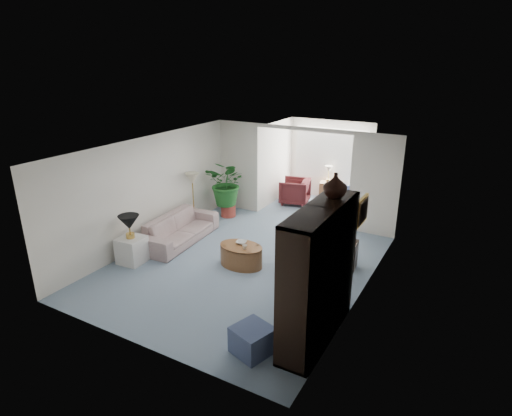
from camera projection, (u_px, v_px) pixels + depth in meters
The scene contains 26 objects.
floor at pixel (242, 265), 8.91m from camera, with size 6.00×6.00×0.00m, color #859CAF.
sunroom_floor at pixel (315, 208), 12.28m from camera, with size 2.60×2.60×0.00m, color #859CAF.
back_pier_left at pixel (239, 166), 11.82m from camera, with size 1.20×0.12×2.50m, color white.
back_pier_right at pixel (374, 186), 10.08m from camera, with size 1.20×0.12×2.50m, color white.
back_header at pixel (303, 129), 10.54m from camera, with size 2.60×0.12×0.10m, color white.
window_pane at pixel (330, 154), 12.69m from camera, with size 2.20×0.02×1.50m, color white.
window_blinds at pixel (330, 154), 12.66m from camera, with size 2.20×0.02×1.50m, color white.
framed_picture at pixel (363, 211), 7.12m from camera, with size 0.04×0.50×0.40m, color #C0B49A.
sofa at pixel (180, 229), 9.96m from camera, with size 2.20×0.86×0.64m, color beige.
end_table at pixel (132, 250), 8.96m from camera, with size 0.52×0.52×0.57m, color silver.
table_lamp at pixel (129, 222), 8.75m from camera, with size 0.44×0.44×0.30m, color black.
floor_lamp at pixel (192, 178), 10.66m from camera, with size 0.36×0.36×0.28m, color beige.
coffee_table at pixel (241, 255), 8.85m from camera, with size 0.95×0.95×0.45m, color brown.
coffee_bowl at pixel (241, 242), 8.87m from camera, with size 0.22×0.22×0.05m, color beige.
coffee_cup at pixel (245, 247), 8.60m from camera, with size 0.10×0.10×0.09m, color beige.
wingback_chair at pixel (308, 247), 8.79m from camera, with size 0.89×0.92×0.84m, color #686252.
side_table_dark at pixel (345, 254), 8.76m from camera, with size 0.49×0.39×0.59m, color black.
entertainment_cabinet at pixel (319, 275), 6.33m from camera, with size 0.52×1.94×2.15m, color black.
cabinet_urn at pixel (335, 185), 6.31m from camera, with size 0.36×0.36×0.38m, color black.
ottoman at pixel (252, 340), 6.24m from camera, with size 0.52×0.52×0.42m, color #4A5880.
plant_pot at pixel (228, 211), 11.60m from camera, with size 0.40×0.40×0.32m, color #A1392E.
house_plant at pixel (228, 183), 11.34m from camera, with size 1.13×0.98×1.25m, color #226325.
sunroom_chair_blue at pixel (344, 200), 11.85m from camera, with size 0.76×0.78×0.71m, color #4A5880.
sunroom_chair_maroon at pixel (295, 191), 12.53m from camera, with size 0.80×0.83×0.75m, color #571E1E.
sunroom_table at pixel (327, 191), 12.84m from camera, with size 0.47×0.36×0.57m, color brown.
shelf_clutter at pixel (314, 275), 6.29m from camera, with size 0.30×1.17×1.06m.
Camera 1 is at (4.16, -6.81, 4.17)m, focal length 29.63 mm.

